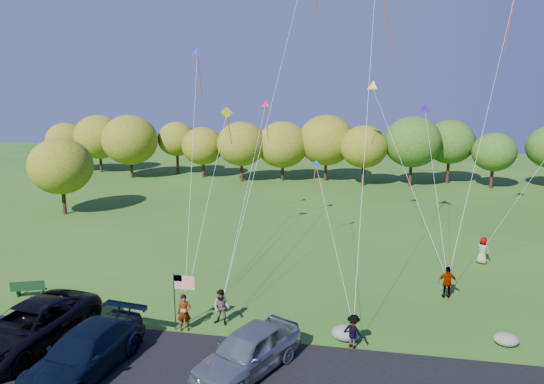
# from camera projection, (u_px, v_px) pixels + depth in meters

# --- Properties ---
(ground) EXTENTS (140.00, 140.00, 0.00)m
(ground) POSITION_uv_depth(u_px,v_px,m) (260.00, 330.00, 23.05)
(ground) COLOR #235518
(ground) RESTS_ON ground
(asphalt_lane) EXTENTS (44.00, 6.00, 0.06)m
(asphalt_lane) POSITION_uv_depth(u_px,v_px,m) (239.00, 378.00, 19.20)
(asphalt_lane) COLOR black
(asphalt_lane) RESTS_ON ground
(treeline) EXTENTS (75.22, 26.68, 8.59)m
(treeline) POSITION_uv_depth(u_px,v_px,m) (311.00, 145.00, 56.58)
(treeline) COLOR #3B2615
(treeline) RESTS_ON ground
(minivan_dark) EXTENTS (3.92, 7.03, 1.86)m
(minivan_dark) POSITION_uv_depth(u_px,v_px,m) (30.00, 326.00, 21.34)
(minivan_dark) COLOR black
(minivan_dark) RESTS_ON asphalt_lane
(minivan_navy) EXTENTS (3.22, 6.33, 1.76)m
(minivan_navy) POSITION_uv_depth(u_px,v_px,m) (85.00, 352.00, 19.35)
(minivan_navy) COLOR black
(minivan_navy) RESTS_ON asphalt_lane
(minivan_silver) EXTENTS (4.24, 5.68, 1.80)m
(minivan_silver) POSITION_uv_depth(u_px,v_px,m) (248.00, 351.00, 19.40)
(minivan_silver) COLOR gray
(minivan_silver) RESTS_ON asphalt_lane
(flyer_a) EXTENTS (0.74, 0.59, 1.79)m
(flyer_a) POSITION_uv_depth(u_px,v_px,m) (184.00, 313.00, 22.84)
(flyer_a) COLOR #4C4C59
(flyer_a) RESTS_ON ground
(flyer_b) EXTENTS (0.98, 0.83, 1.78)m
(flyer_b) POSITION_uv_depth(u_px,v_px,m) (221.00, 307.00, 23.40)
(flyer_b) COLOR #4C4C59
(flyer_b) RESTS_ON ground
(flyer_c) EXTENTS (1.16, 0.99, 1.55)m
(flyer_c) POSITION_uv_depth(u_px,v_px,m) (353.00, 331.00, 21.33)
(flyer_c) COLOR #4C4C59
(flyer_c) RESTS_ON ground
(flyer_d) EXTENTS (1.08, 0.52, 1.78)m
(flyer_d) POSITION_uv_depth(u_px,v_px,m) (447.00, 282.00, 26.42)
(flyer_d) COLOR #4C4C59
(flyer_d) RESTS_ON ground
(flyer_e) EXTENTS (1.03, 0.92, 1.78)m
(flyer_e) POSITION_uv_depth(u_px,v_px,m) (483.00, 250.00, 31.60)
(flyer_e) COLOR #4C4C59
(flyer_e) RESTS_ON ground
(park_bench) EXTENTS (1.70, 0.88, 0.98)m
(park_bench) POSITION_uv_depth(u_px,v_px,m) (29.00, 289.00, 26.49)
(park_bench) COLOR black
(park_bench) RESTS_ON ground
(trash_barrel) EXTENTS (0.64, 0.64, 0.96)m
(trash_barrel) POSITION_uv_depth(u_px,v_px,m) (57.00, 300.00, 25.18)
(trash_barrel) COLOR #0C2FC1
(trash_barrel) RESTS_ON ground
(flag_assembly) EXTENTS (1.04, 0.68, 2.82)m
(flag_assembly) POSITION_uv_depth(u_px,v_px,m) (181.00, 288.00, 22.57)
(flag_assembly) COLOR black
(flag_assembly) RESTS_ON ground
(boulder_near) EXTENTS (1.34, 1.05, 0.67)m
(boulder_near) POSITION_uv_depth(u_px,v_px,m) (346.00, 333.00, 22.07)
(boulder_near) COLOR slate
(boulder_near) RESTS_ON ground
(boulder_far) EXTENTS (1.08, 0.90, 0.56)m
(boulder_far) POSITION_uv_depth(u_px,v_px,m) (506.00, 339.00, 21.63)
(boulder_far) COLOR gray
(boulder_far) RESTS_ON ground
(kites_aloft) EXTENTS (24.42, 11.05, 16.16)m
(kites_aloft) POSITION_uv_depth(u_px,v_px,m) (364.00, 17.00, 32.38)
(kites_aloft) COLOR red
(kites_aloft) RESTS_ON ground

